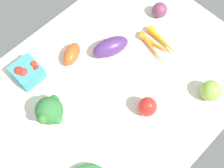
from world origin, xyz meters
The scene contains 9 objects.
tablecloth centered at (0.00, 0.00, 1.00)cm, with size 104.00×76.00×2.00cm, color silver.
carrot_bunch centered at (-24.46, 0.51, 3.33)cm, with size 10.81×16.50×2.96cm.
heirloom_tomato_green centered at (-21.93, 26.48, 5.73)cm, with size 7.45×7.45×7.45cm, color #89B947.
roma_tomato centered at (2.21, -19.03, 4.69)cm, with size 9.88×5.38×5.38cm, color #E75321.
broccoli_head centered at (22.73, -5.78, 9.00)cm, with size 10.26×10.14×11.72cm.
bell_pepper_red centered at (-1.86, 15.08, 6.03)cm, with size 6.50×6.50×8.06cm, color red.
red_onion_near_basket centered at (-36.05, -9.29, 5.05)cm, with size 6.09×6.09×6.09cm, color #75365A.
eggplant centered at (-9.92, -10.74, 5.42)cm, with size 14.17×6.84×6.84cm, color #522D71.
berry_basket centered at (18.73, -24.09, 5.71)cm, with size 9.30×9.30×7.81cm.
Camera 1 is at (31.20, 31.38, 99.93)cm, focal length 47.59 mm.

